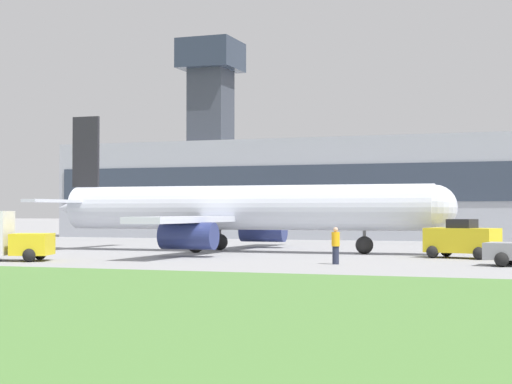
# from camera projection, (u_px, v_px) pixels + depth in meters

# --- Properties ---
(ground_plane) EXTENTS (400.00, 400.00, 0.00)m
(ground_plane) POSITION_uv_depth(u_px,v_px,m) (290.00, 253.00, 53.97)
(ground_plane) COLOR gray
(terminal_building) EXTENTS (63.36, 14.06, 20.28)m
(terminal_building) POSITION_uv_depth(u_px,v_px,m) (375.00, 187.00, 82.57)
(terminal_building) COLOR #9EA3AD
(terminal_building) RESTS_ON ground_plane
(airplane) EXTENTS (27.24, 23.84, 9.12)m
(airplane) POSITION_uv_depth(u_px,v_px,m) (236.00, 210.00, 54.97)
(airplane) COLOR silver
(airplane) RESTS_ON ground_plane
(pushback_tug) EXTENTS (4.28, 3.28, 2.18)m
(pushback_tug) POSITION_uv_depth(u_px,v_px,m) (462.00, 240.00, 47.57)
(pushback_tug) COLOR yellow
(pushback_tug) RESTS_ON ground_plane
(ground_crew_person) EXTENTS (0.52, 0.52, 1.83)m
(ground_crew_person) POSITION_uv_depth(u_px,v_px,m) (336.00, 245.00, 42.17)
(ground_crew_person) COLOR #23283D
(ground_crew_person) RESTS_ON ground_plane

